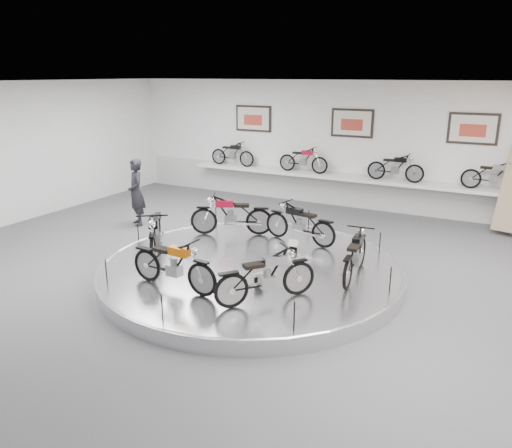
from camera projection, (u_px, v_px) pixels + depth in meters
The scene contains 21 objects.
floor at pixel (244, 282), 10.44m from camera, with size 16.00×16.00×0.00m, color #4B4B4E.
ceiling at pixel (243, 84), 9.28m from camera, with size 16.00×16.00×0.00m, color white.
wall_back at pixel (351, 145), 15.79m from camera, with size 16.00×16.00×0.00m, color white.
dado_band at pixel (349, 190), 16.19m from camera, with size 15.68×0.04×1.10m, color #BCBCBA.
display_platform at pixel (251, 270), 10.65m from camera, with size 6.40×6.40×0.30m, color silver.
platform_rim at pixel (251, 265), 10.62m from camera, with size 6.40×6.40×0.10m, color #B2B2BA.
shelf at pixel (347, 178), 15.82m from camera, with size 11.00×0.55×0.10m, color silver.
poster_left at pixel (253, 119), 17.12m from camera, with size 1.35×0.06×0.88m, color beige.
poster_center at pixel (352, 123), 15.55m from camera, with size 1.35×0.06×0.88m, color beige.
poster_right at pixel (473, 129), 13.99m from camera, with size 1.35×0.06×0.88m, color beige.
shelf_bike_a at pixel (232, 155), 17.58m from camera, with size 1.22×0.42×0.73m, color black, non-canonical shape.
shelf_bike_b at pixel (303, 161), 16.37m from camera, with size 1.22×0.42×0.73m, color maroon, non-canonical shape.
shelf_bike_c at pixel (395, 169), 15.03m from camera, with size 1.22×0.42×0.73m, color black, non-canonical shape.
shelf_bike_d at pixel (493, 178), 13.82m from camera, with size 1.22×0.42×0.73m, color #A3A2A7, non-canonical shape.
bike_a at pixel (355, 255), 9.80m from camera, with size 1.60×0.57×0.94m, color black, non-canonical shape.
bike_b at pixel (300, 223), 11.84m from camera, with size 1.64×0.58×0.96m, color black, non-canonical shape.
bike_c at pixel (231, 215), 12.41m from camera, with size 1.74×0.62×1.03m, color maroon, non-canonical shape.
bike_d at pixel (155, 234), 10.81m from camera, with size 1.90×0.67×1.12m, color black, non-canonical shape.
bike_e at pixel (173, 264), 9.27m from camera, with size 1.67×0.59×0.99m, color #B15305, non-canonical shape.
bike_f at pixel (266, 276), 8.74m from camera, with size 1.65×0.58×0.97m, color #A3A2A7, non-canonical shape.
visitor at pixel (136, 192), 14.14m from camera, with size 0.69×0.46×1.90m, color black.
Camera 1 is at (4.73, -8.41, 4.19)m, focal length 35.00 mm.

